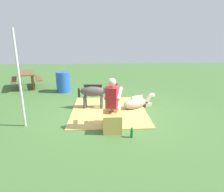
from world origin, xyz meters
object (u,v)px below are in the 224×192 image
(pony_standing, at_px, (96,91))
(picnic_bench, at_px, (26,76))
(soda_bottle, at_px, (132,132))
(person_seated, at_px, (113,100))
(tent_pole_left, at_px, (19,80))
(hay_bale, at_px, (112,121))
(pony_lying, at_px, (137,102))
(water_barrel, at_px, (63,82))

(pony_standing, height_order, picnic_bench, pony_standing)
(soda_bottle, bearing_deg, person_seated, 35.19)
(tent_pole_left, bearing_deg, picnic_bench, 18.73)
(person_seated, bearing_deg, tent_pole_left, 85.45)
(hay_bale, height_order, pony_lying, hay_bale)
(soda_bottle, height_order, water_barrel, water_barrel)
(pony_lying, xyz_separation_m, picnic_bench, (2.94, 4.69, 0.39))
(hay_bale, relative_size, picnic_bench, 0.33)
(person_seated, height_order, pony_standing, person_seated)
(pony_lying, distance_m, soda_bottle, 2.11)
(hay_bale, relative_size, water_barrel, 0.72)
(person_seated, distance_m, soda_bottle, 0.95)
(soda_bottle, bearing_deg, water_barrel, 29.04)
(person_seated, bearing_deg, water_barrel, 27.96)
(pony_lying, xyz_separation_m, water_barrel, (2.22, 2.85, 0.24))
(water_barrel, height_order, tent_pole_left, tent_pole_left)
(pony_standing, relative_size, soda_bottle, 4.84)
(pony_standing, relative_size, water_barrel, 1.56)
(hay_bale, relative_size, pony_standing, 0.46)
(picnic_bench, bearing_deg, pony_lying, -122.10)
(water_barrel, distance_m, tent_pole_left, 3.60)
(pony_standing, bearing_deg, water_barrel, 34.17)
(pony_standing, bearing_deg, picnic_bench, 48.90)
(hay_bale, relative_size, soda_bottle, 2.23)
(hay_bale, height_order, water_barrel, water_barrel)
(pony_lying, bearing_deg, tent_pole_left, 111.18)
(pony_lying, relative_size, soda_bottle, 4.65)
(person_seated, height_order, pony_lying, person_seated)
(soda_bottle, relative_size, picnic_bench, 0.15)
(person_seated, bearing_deg, pony_standing, 17.79)
(person_seated, bearing_deg, hay_bale, 169.86)
(pony_standing, relative_size, pony_lying, 1.04)
(soda_bottle, relative_size, tent_pole_left, 0.11)
(tent_pole_left, relative_size, picnic_bench, 1.35)
(pony_standing, bearing_deg, person_seated, -162.21)
(hay_bale, bearing_deg, water_barrel, 26.62)
(pony_standing, xyz_separation_m, pony_lying, (-0.06, -1.39, -0.39))
(water_barrel, bearing_deg, soda_bottle, -150.96)
(hay_bale, xyz_separation_m, person_seated, (0.16, -0.03, 0.51))
(pony_standing, bearing_deg, soda_bottle, -156.77)
(water_barrel, bearing_deg, hay_bale, -153.38)
(tent_pole_left, distance_m, picnic_bench, 4.50)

